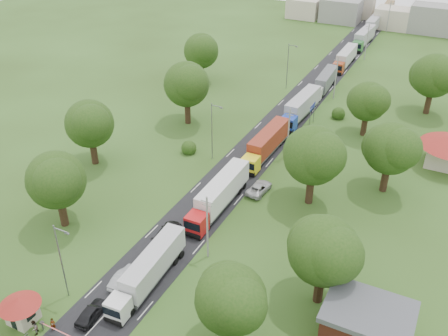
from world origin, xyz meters
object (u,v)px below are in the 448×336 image
Objects in this scene: boom_barrier at (65,335)px; guard_booth at (20,306)px; pedestrian_near at (53,325)px; info_sign at (313,110)px; car_lane_front at (91,312)px; car_lane_mid at (124,278)px; truck_0 at (149,270)px.

guard_booth is (-5.84, -0.00, 1.27)m from boom_barrier.
guard_booth is 2.79× the size of pedestrian_near.
info_sign is at bearing 78.32° from guard_booth.
car_lane_front is at bearing 21.92° from pedestrian_near.
car_lane_front is (0.36, 3.64, -0.15)m from boom_barrier.
boom_barrier is 9.56m from car_lane_mid.
boom_barrier is 0.66× the size of truck_0.
info_sign is 0.29× the size of truck_0.
pedestrian_near is at bearing 166.75° from boom_barrier.
truck_0 is 7.85m from car_lane_front.
boom_barrier is at bearing 79.38° from car_lane_front.
truck_0 is (3.04, 10.91, 1.15)m from boom_barrier.
car_lane_mid is (0.00, 5.91, 0.03)m from car_lane_front.
car_lane_mid is at bearing -97.01° from info_sign.
guard_booth reaches higher than boom_barrier.
guard_booth is at bearing -179.99° from boom_barrier.
car_lane_front is 0.93× the size of car_lane_mid.
truck_0 is 2.96× the size of car_lane_mid.
pedestrian_near is (-2.48, -3.14, 0.04)m from car_lane_front.
truck_0 is 8.83× the size of pedestrian_near.
info_sign is 50.88m from car_lane_mid.
boom_barrier is 2.25× the size of info_sign.
info_sign is 2.60× the size of pedestrian_near.
truck_0 reaches higher than boom_barrier.
car_lane_mid is at bearing -95.01° from car_lane_front.
car_lane_mid is at bearing -153.22° from truck_0.
guard_booth is 61.27m from info_sign.
car_lane_mid reaches higher than boom_barrier.
car_lane_front is (-2.69, -7.27, -1.29)m from truck_0.
guard_booth is at bearing -101.68° from info_sign.
guard_booth is 1.00× the size of car_lane_front.
pedestrian_near reaches higher than boom_barrier.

